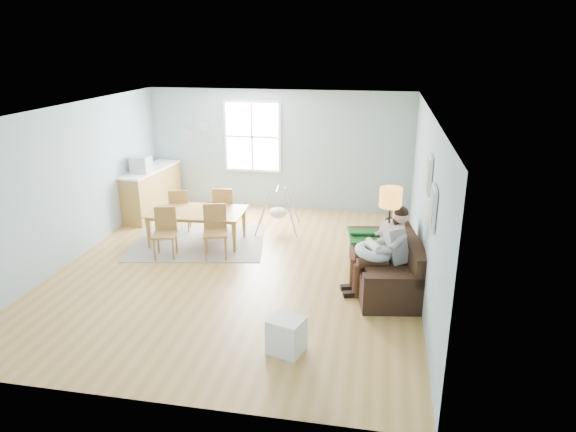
% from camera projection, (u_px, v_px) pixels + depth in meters
% --- Properties ---
extents(room, '(8.40, 9.40, 3.90)m').
position_uv_depth(room, '(234.00, 127.00, 8.03)').
color(room, '#AF853E').
extents(window, '(1.32, 0.08, 1.62)m').
position_uv_depth(window, '(252.00, 137.00, 11.60)').
color(window, white).
rests_on(window, room).
extents(pictures, '(0.05, 1.34, 0.74)m').
position_uv_depth(pictures, '(431.00, 190.00, 6.73)').
color(pictures, white).
rests_on(pictures, room).
extents(wall_plates, '(0.67, 0.02, 0.66)m').
position_uv_depth(wall_plates, '(193.00, 127.00, 11.79)').
color(wall_plates, '#98AFB7').
rests_on(wall_plates, room).
extents(sofa, '(1.24, 2.25, 0.86)m').
position_uv_depth(sofa, '(388.00, 266.00, 8.19)').
color(sofa, black).
rests_on(sofa, room).
extents(green_throw, '(1.08, 0.93, 0.04)m').
position_uv_depth(green_throw, '(378.00, 235.00, 8.78)').
color(green_throw, '#124F1B').
rests_on(green_throw, sofa).
extents(beige_pillow, '(0.19, 0.50, 0.49)m').
position_uv_depth(beige_pillow, '(398.00, 226.00, 8.56)').
color(beige_pillow, beige).
rests_on(beige_pillow, sofa).
extents(father, '(1.04, 0.64, 1.39)m').
position_uv_depth(father, '(384.00, 248.00, 7.76)').
color(father, '#98989B').
rests_on(father, sofa).
extents(nursing_pillow, '(0.67, 0.65, 0.23)m').
position_uv_depth(nursing_pillow, '(373.00, 252.00, 7.79)').
color(nursing_pillow, silver).
rests_on(nursing_pillow, father).
extents(infant, '(0.28, 0.39, 0.15)m').
position_uv_depth(infant, '(373.00, 245.00, 7.79)').
color(infant, white).
rests_on(infant, nursing_pillow).
extents(toddler, '(0.54, 0.31, 0.82)m').
position_uv_depth(toddler, '(383.00, 237.00, 8.25)').
color(toddler, silver).
rests_on(toddler, sofa).
extents(floor_lamp, '(0.33, 0.33, 1.65)m').
position_uv_depth(floor_lamp, '(390.00, 206.00, 7.65)').
color(floor_lamp, black).
rests_on(floor_lamp, room).
extents(storage_cube, '(0.50, 0.47, 0.46)m').
position_uv_depth(storage_cube, '(286.00, 335.00, 6.40)').
color(storage_cube, white).
rests_on(storage_cube, room).
extents(rug, '(2.81, 2.33, 0.01)m').
position_uv_depth(rug, '(198.00, 242.00, 9.93)').
color(rug, gray).
rests_on(rug, room).
extents(dining_table, '(1.87, 1.11, 0.64)m').
position_uv_depth(dining_table, '(197.00, 227.00, 9.83)').
color(dining_table, olive).
rests_on(dining_table, rug).
extents(chair_sw, '(0.49, 0.49, 0.90)m').
position_uv_depth(chair_sw, '(165.00, 229.00, 9.18)').
color(chair_sw, brown).
rests_on(chair_sw, rug).
extents(chair_se, '(0.54, 0.54, 0.95)m').
position_uv_depth(chair_se, '(215.00, 227.00, 9.17)').
color(chair_se, brown).
rests_on(chair_se, rug).
extents(chair_nw, '(0.50, 0.50, 0.90)m').
position_uv_depth(chair_nw, '(180.00, 208.00, 10.36)').
color(chair_nw, brown).
rests_on(chair_nw, rug).
extents(chair_ne, '(0.48, 0.48, 0.94)m').
position_uv_depth(chair_ne, '(224.00, 207.00, 10.35)').
color(chair_ne, brown).
rests_on(chair_ne, rug).
extents(counter, '(0.71, 1.91, 1.05)m').
position_uv_depth(counter, '(152.00, 191.00, 11.43)').
color(counter, olive).
rests_on(counter, room).
extents(monitor, '(0.37, 0.35, 0.35)m').
position_uv_depth(monitor, '(141.00, 164.00, 10.88)').
color(monitor, '#ADADB2').
rests_on(monitor, counter).
extents(baby_swing, '(0.95, 0.96, 0.88)m').
position_uv_depth(baby_swing, '(278.00, 212.00, 10.47)').
color(baby_swing, '#ADADB2').
rests_on(baby_swing, room).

